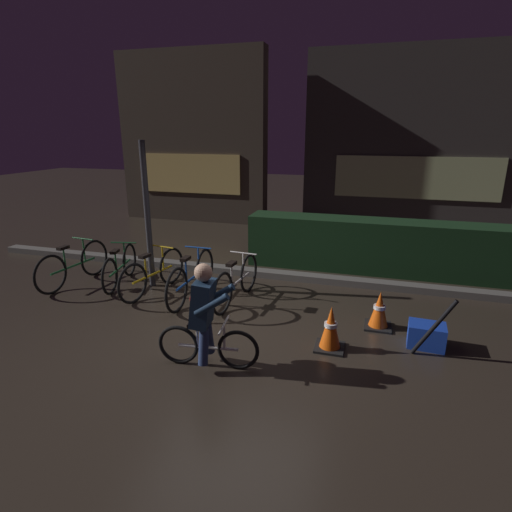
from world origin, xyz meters
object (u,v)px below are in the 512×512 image
parked_bike_left_mid (120,267)px  parked_bike_center_right (192,278)px  parked_bike_leftmost (74,265)px  traffic_cone_near (331,328)px  cyclist (205,315)px  street_post (148,216)px  parked_bike_right_mid (236,282)px  traffic_cone_far (379,310)px  closed_umbrella (434,328)px  blue_crate (426,335)px  parked_bike_center_left (153,273)px

parked_bike_left_mid → parked_bike_center_right: parked_bike_center_right is taller
parked_bike_leftmost → traffic_cone_near: bearing=-96.9°
parked_bike_leftmost → parked_bike_left_mid: 0.82m
parked_bike_center_right → cyclist: size_ratio=1.38×
street_post → traffic_cone_near: street_post is taller
parked_bike_right_mid → traffic_cone_far: size_ratio=3.08×
street_post → parked_bike_leftmost: size_ratio=1.48×
street_post → closed_umbrella: size_ratio=2.90×
parked_bike_leftmost → cyclist: (3.26, -1.77, 0.28)m
parked_bike_center_right → cyclist: bearing=-150.2°
blue_crate → cyclist: 2.78m
parked_bike_right_mid → traffic_cone_far: bearing=-91.2°
cyclist → parked_bike_left_mid: bearing=134.4°
cyclist → traffic_cone_near: bearing=23.5°
parked_bike_center_right → cyclist: cyclist is taller
parked_bike_center_left → closed_umbrella: closed_umbrella is taller
parked_bike_left_mid → parked_bike_center_left: size_ratio=0.94×
parked_bike_center_right → blue_crate: bearing=-99.0°
traffic_cone_near → closed_umbrella: bearing=7.2°
parked_bike_leftmost → traffic_cone_near: (4.59, -0.99, -0.08)m
street_post → parked_bike_right_mid: (1.65, -0.26, -0.89)m
blue_crate → cyclist: bearing=-154.6°
street_post → closed_umbrella: 4.64m
parked_bike_center_left → parked_bike_right_mid: size_ratio=0.99×
parked_bike_left_mid → closed_umbrella: 5.09m
street_post → blue_crate: bearing=-11.6°
parked_bike_center_left → parked_bike_leftmost: bearing=101.3°
blue_crate → parked_bike_leftmost: bearing=174.1°
parked_bike_left_mid → parked_bike_center_right: size_ratio=0.87×
parked_bike_leftmost → traffic_cone_near: parked_bike_leftmost is taller
cyclist → blue_crate: bearing=18.5°
closed_umbrella → parked_bike_left_mid: bearing=172.0°
parked_bike_center_right → traffic_cone_near: 2.50m
traffic_cone_near → cyclist: size_ratio=0.46×
parked_bike_left_mid → parked_bike_center_left: parked_bike_center_left is taller
parked_bike_right_mid → traffic_cone_near: size_ratio=2.84×
blue_crate → cyclist: size_ratio=0.35×
parked_bike_center_left → cyclist: cyclist is taller
traffic_cone_far → cyclist: (-1.90, -1.54, 0.38)m
parked_bike_left_mid → traffic_cone_near: (3.80, -1.20, -0.05)m
street_post → closed_umbrella: street_post is taller
parked_bike_center_right → traffic_cone_near: parked_bike_center_right is taller
parked_bike_right_mid → traffic_cone_near: bearing=-117.3°
parked_bike_leftmost → parked_bike_center_left: (1.55, 0.03, -0.01)m
street_post → closed_umbrella: bearing=-14.6°
closed_umbrella → cyclist: bearing=-155.8°
street_post → parked_bike_leftmost: (-1.35, -0.31, -0.88)m
parked_bike_leftmost → traffic_cone_far: (5.16, -0.22, -0.10)m
parked_bike_leftmost → traffic_cone_far: size_ratio=3.17×
traffic_cone_near → traffic_cone_far: traffic_cone_near is taller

